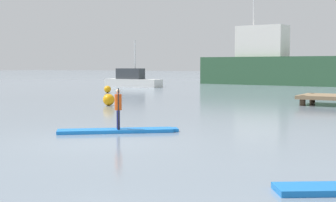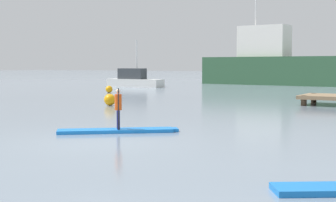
{
  "view_description": "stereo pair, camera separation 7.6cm",
  "coord_description": "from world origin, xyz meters",
  "px_view_note": "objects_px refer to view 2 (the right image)",
  "views": [
    {
      "loc": [
        7.64,
        -10.02,
        1.98
      ],
      "look_at": [
        0.62,
        2.4,
        0.92
      ],
      "focal_mm": 52.83,
      "sensor_mm": 36.0,
      "label": 1
    },
    {
      "loc": [
        7.71,
        -9.98,
        1.98
      ],
      "look_at": [
        0.62,
        2.4,
        0.92
      ],
      "focal_mm": 52.83,
      "sensor_mm": 36.0,
      "label": 2
    }
  ],
  "objects_px": {
    "fishing_boat_green_midground": "(134,80)",
    "fishing_boat_white_large": "(276,65)",
    "paddleboard_near": "(118,131)",
    "paddler_child_solo": "(118,107)",
    "mooring_buoy_mid": "(110,100)",
    "mooring_buoy_near": "(109,89)"
  },
  "relations": [
    {
      "from": "fishing_boat_green_midground",
      "to": "fishing_boat_white_large",
      "type": "bearing_deg",
      "value": 48.1
    },
    {
      "from": "fishing_boat_white_large",
      "to": "mooring_buoy_mid",
      "type": "height_order",
      "value": "fishing_boat_white_large"
    },
    {
      "from": "paddleboard_near",
      "to": "paddler_child_solo",
      "type": "bearing_deg",
      "value": -12.23
    },
    {
      "from": "paddleboard_near",
      "to": "fishing_boat_white_large",
      "type": "distance_m",
      "value": 35.82
    },
    {
      "from": "paddleboard_near",
      "to": "fishing_boat_green_midground",
      "type": "bearing_deg",
      "value": 122.82
    },
    {
      "from": "paddler_child_solo",
      "to": "mooring_buoy_mid",
      "type": "bearing_deg",
      "value": 128.01
    },
    {
      "from": "paddler_child_solo",
      "to": "mooring_buoy_near",
      "type": "bearing_deg",
      "value": 127.36
    },
    {
      "from": "paddleboard_near",
      "to": "mooring_buoy_mid",
      "type": "bearing_deg",
      "value": 127.95
    },
    {
      "from": "fishing_boat_green_midground",
      "to": "mooring_buoy_near",
      "type": "xyz_separation_m",
      "value": [
        3.53,
        -8.44,
        -0.36
      ]
    },
    {
      "from": "paddler_child_solo",
      "to": "mooring_buoy_near",
      "type": "xyz_separation_m",
      "value": [
        -12.36,
        16.19,
        -0.51
      ]
    },
    {
      "from": "fishing_boat_white_large",
      "to": "mooring_buoy_mid",
      "type": "bearing_deg",
      "value": -88.86
    },
    {
      "from": "paddler_child_solo",
      "to": "mooring_buoy_near",
      "type": "height_order",
      "value": "paddler_child_solo"
    },
    {
      "from": "fishing_boat_green_midground",
      "to": "mooring_buoy_near",
      "type": "relative_size",
      "value": 10.81
    },
    {
      "from": "mooring_buoy_near",
      "to": "mooring_buoy_mid",
      "type": "xyz_separation_m",
      "value": [
        6.5,
        -8.69,
        0.04
      ]
    },
    {
      "from": "paddleboard_near",
      "to": "fishing_boat_green_midground",
      "type": "distance_m",
      "value": 29.3
    },
    {
      "from": "fishing_boat_green_midground",
      "to": "mooring_buoy_near",
      "type": "bearing_deg",
      "value": -67.28
    },
    {
      "from": "paddler_child_solo",
      "to": "mooring_buoy_mid",
      "type": "height_order",
      "value": "paddler_child_solo"
    },
    {
      "from": "paddleboard_near",
      "to": "mooring_buoy_near",
      "type": "xyz_separation_m",
      "value": [
        -12.34,
        16.18,
        0.19
      ]
    },
    {
      "from": "paddleboard_near",
      "to": "paddler_child_solo",
      "type": "relative_size",
      "value": 2.56
    },
    {
      "from": "paddler_child_solo",
      "to": "mooring_buoy_mid",
      "type": "relative_size",
      "value": 2.13
    },
    {
      "from": "paddler_child_solo",
      "to": "fishing_boat_white_large",
      "type": "xyz_separation_m",
      "value": [
        -6.41,
        35.19,
        1.17
      ]
    },
    {
      "from": "paddler_child_solo",
      "to": "fishing_boat_green_midground",
      "type": "bearing_deg",
      "value": 122.84
    }
  ]
}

